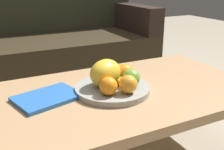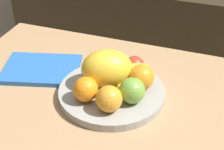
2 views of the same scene
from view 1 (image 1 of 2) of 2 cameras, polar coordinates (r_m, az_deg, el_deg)
The scene contains 11 objects.
coffee_table at distance 1.22m, azimuth 2.48°, elevation -4.66°, with size 1.18×0.68×0.38m.
couch at distance 2.24m, azimuth -13.81°, elevation 5.27°, with size 1.70×0.70×0.90m.
fruit_bowl at distance 1.17m, azimuth 0.00°, elevation -2.87°, with size 0.32×0.32×0.03m, color #9D9E98.
melon_large_front at distance 1.15m, azimuth -1.37°, elevation 0.45°, with size 0.15×0.12×0.12m, color yellow.
orange_front at distance 1.09m, azimuth 3.37°, elevation -1.92°, with size 0.07×0.07×0.07m, color orange.
orange_left at distance 1.22m, azimuth 2.65°, elevation 0.57°, with size 0.08×0.08×0.08m, color orange.
orange_back at distance 1.07m, azimuth -0.76°, elevation -2.31°, with size 0.07×0.07×0.07m, color orange.
apple_front at distance 1.16m, azimuth 4.06°, elevation -0.57°, with size 0.08×0.08×0.08m, color #6FA33B.
apple_left at distance 1.26m, azimuth -0.37°, elevation 0.83°, with size 0.06×0.06×0.06m, color #BB3722.
banana_bunch at distance 1.20m, azimuth 0.37°, elevation -0.28°, with size 0.15×0.17×0.06m.
magazine at distance 1.13m, azimuth -13.27°, elevation -4.57°, with size 0.25×0.18×0.02m, color blue.
Camera 1 is at (-0.55, -0.96, 0.85)m, focal length 43.85 mm.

